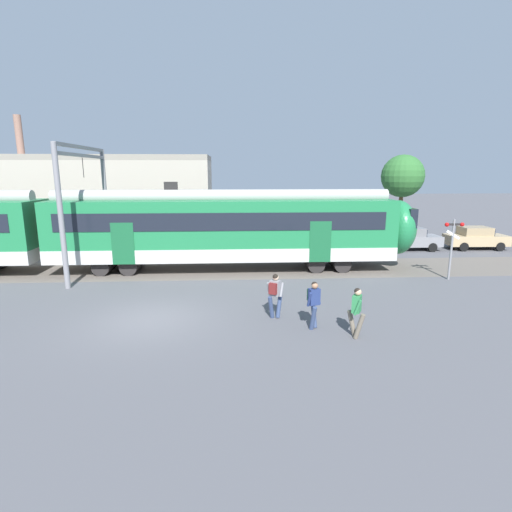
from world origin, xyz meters
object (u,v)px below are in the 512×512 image
object	(u,v)px
commuter_train	(61,230)
crossing_signal	(452,240)
pedestrian_green	(356,309)
pedestrian_navy	(314,301)
parked_car_grey	(409,239)
parked_car_tan	(476,238)
pedestrian_grey	(275,292)

from	to	relation	value
commuter_train	crossing_signal	xyz separation A→B (m)	(19.71, -2.71, -0.24)
pedestrian_green	crossing_signal	xyz separation A→B (m)	(6.75, 6.69, 1.05)
pedestrian_navy	pedestrian_green	size ratio (longest dim) A/B	1.00
parked_car_grey	pedestrian_green	bearing A→B (deg)	-119.41
commuter_train	crossing_signal	distance (m)	19.90
parked_car_tan	parked_car_grey	bearing A→B (deg)	-179.62
pedestrian_navy	parked_car_grey	bearing A→B (deg)	55.43
parked_car_grey	crossing_signal	bearing A→B (deg)	-99.67
parked_car_grey	parked_car_tan	size ratio (longest dim) A/B	0.99
parked_car_grey	parked_car_tan	bearing A→B (deg)	0.38
pedestrian_green	parked_car_grey	size ratio (longest dim) A/B	0.41
pedestrian_grey	pedestrian_navy	world-z (taller)	same
pedestrian_green	parked_car_tan	bearing A→B (deg)	48.31
pedestrian_grey	pedestrian_navy	distance (m)	1.60
pedestrian_grey	parked_car_grey	world-z (taller)	pedestrian_grey
parked_car_tan	crossing_signal	distance (m)	9.75
commuter_train	parked_car_grey	world-z (taller)	commuter_train
parked_car_grey	parked_car_tan	distance (m)	4.69
pedestrian_grey	crossing_signal	bearing A→B (deg)	27.71
pedestrian_grey	parked_car_grey	bearing A→B (deg)	49.81
parked_car_grey	pedestrian_grey	bearing A→B (deg)	-130.19
pedestrian_navy	parked_car_tan	xyz separation A→B (m)	(13.95, 13.47, -0.21)
commuter_train	pedestrian_grey	world-z (taller)	commuter_train
pedestrian_green	pedestrian_navy	bearing A→B (deg)	145.93
pedestrian_grey	pedestrian_green	world-z (taller)	same
commuter_train	crossing_signal	size ratio (longest dim) A/B	12.68
pedestrian_grey	crossing_signal	distance (m)	10.41
pedestrian_navy	parked_car_tan	bearing A→B (deg)	43.99
pedestrian_grey	pedestrian_green	size ratio (longest dim) A/B	1.00
pedestrian_green	crossing_signal	bearing A→B (deg)	44.77
pedestrian_grey	parked_car_tan	distance (m)	19.59
parked_car_grey	crossing_signal	world-z (taller)	crossing_signal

